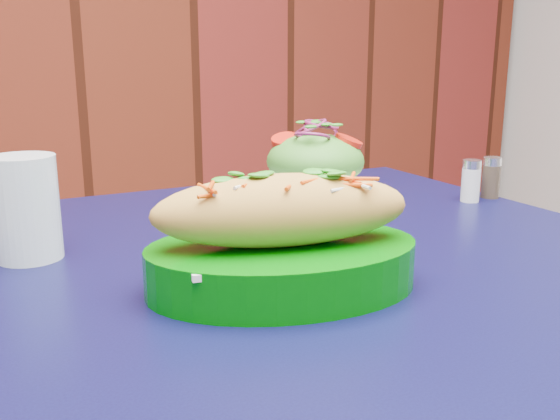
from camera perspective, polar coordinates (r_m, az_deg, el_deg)
cafe_table at (r=0.70m, az=2.23°, el=-11.15°), size 0.88×0.88×0.75m
banh_mi_basket at (r=0.56m, az=0.25°, el=-2.83°), size 0.29×0.24×0.12m
salad_plate at (r=0.95m, az=3.24°, el=4.00°), size 0.22×0.22×0.11m
water_glass at (r=0.70m, az=-22.20°, el=0.17°), size 0.07×0.07×0.11m
salt_shaker at (r=0.95m, az=17.06°, el=2.57°), size 0.03×0.03×0.06m
pepper_shaker at (r=0.98m, az=18.75°, el=2.83°), size 0.03×0.03×0.06m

